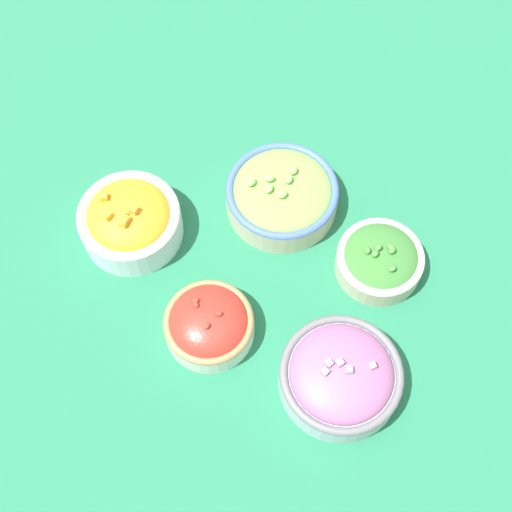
% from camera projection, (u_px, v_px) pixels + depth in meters
% --- Properties ---
extents(ground_plane, '(3.00, 3.00, 0.00)m').
position_uv_depth(ground_plane, '(256.00, 265.00, 1.09)').
color(ground_plane, '#23704C').
extents(bowl_red_onion, '(0.17, 0.17, 0.08)m').
position_uv_depth(bowl_red_onion, '(341.00, 376.00, 0.98)').
color(bowl_red_onion, '#B2C1CC').
rests_on(bowl_red_onion, ground_plane).
extents(bowl_squash, '(0.16, 0.16, 0.09)m').
position_uv_depth(bowl_squash, '(130.00, 220.00, 1.08)').
color(bowl_squash, silver).
rests_on(bowl_squash, ground_plane).
extents(bowl_lettuce, '(0.18, 0.18, 0.07)m').
position_uv_depth(bowl_lettuce, '(279.00, 194.00, 1.11)').
color(bowl_lettuce, beige).
rests_on(bowl_lettuce, ground_plane).
extents(bowl_broccoli, '(0.13, 0.13, 0.06)m').
position_uv_depth(bowl_broccoli, '(380.00, 259.00, 1.06)').
color(bowl_broccoli, beige).
rests_on(bowl_broccoli, ground_plane).
extents(bowl_cherry_tomatoes, '(0.13, 0.13, 0.07)m').
position_uv_depth(bowl_cherry_tomatoes, '(209.00, 324.00, 1.01)').
color(bowl_cherry_tomatoes, silver).
rests_on(bowl_cherry_tomatoes, ground_plane).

